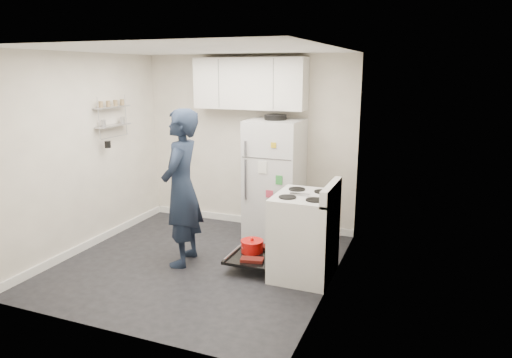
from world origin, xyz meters
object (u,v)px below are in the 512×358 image
at_px(person, 182,188).
at_px(electric_range, 303,236).
at_px(refrigerator, 275,179).
at_px(open_oven_door, 254,251).

bearing_deg(person, electric_range, 87.24).
relative_size(refrigerator, person, 0.92).
xyz_separation_m(open_oven_door, refrigerator, (-0.12, 1.08, 0.64)).
relative_size(electric_range, open_oven_door, 1.57).
distance_m(electric_range, person, 1.52).
height_order(electric_range, person, person).
bearing_deg(electric_range, open_oven_door, 177.99).
height_order(open_oven_door, refrigerator, refrigerator).
relative_size(open_oven_door, person, 0.38).
relative_size(electric_range, person, 0.59).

